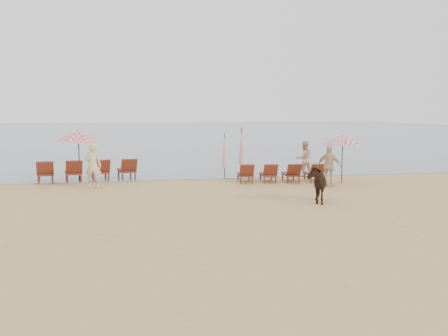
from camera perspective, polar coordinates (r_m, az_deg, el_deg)
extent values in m
plane|color=tan|center=(14.17, 4.02, -6.62)|extent=(120.00, 120.00, 0.00)
cube|color=#51606B|center=(93.43, -9.13, 4.31)|extent=(160.00, 140.00, 0.06)
cube|color=#602816|center=(24.34, -19.74, -0.60)|extent=(0.94, 1.66, 0.09)
cube|color=#602816|center=(23.47, -19.78, -0.07)|extent=(0.79, 0.61, 0.69)
cube|color=#602816|center=(24.36, -16.83, -0.49)|extent=(0.94, 1.66, 0.09)
cube|color=#602816|center=(23.49, -16.76, 0.04)|extent=(0.79, 0.61, 0.69)
cube|color=#602816|center=(24.44, -13.94, -0.38)|extent=(0.94, 1.66, 0.09)
cube|color=#602816|center=(23.57, -13.76, 0.15)|extent=(0.79, 0.61, 0.69)
cube|color=#602816|center=(24.58, -11.07, -0.28)|extent=(0.94, 1.66, 0.09)
cube|color=#602816|center=(23.72, -10.79, 0.26)|extent=(0.79, 0.61, 0.69)
cube|color=#602816|center=(22.95, 2.41, -0.76)|extent=(0.79, 1.42, 0.08)
cube|color=#602816|center=(22.20, 2.64, -0.30)|extent=(0.68, 0.52, 0.59)
cube|color=#602816|center=(23.10, 5.04, -0.74)|extent=(0.79, 1.42, 0.08)
cube|color=#602816|center=(22.36, 5.35, -0.27)|extent=(0.68, 0.52, 0.59)
cube|color=#602816|center=(23.30, 7.63, -0.71)|extent=(0.79, 1.42, 0.08)
cube|color=#602816|center=(22.56, 8.02, -0.25)|extent=(0.68, 0.52, 0.59)
cube|color=#602816|center=(23.54, 10.17, -0.68)|extent=(0.79, 1.42, 0.08)
cube|color=#602816|center=(22.81, 10.64, -0.22)|extent=(0.68, 0.52, 0.59)
cylinder|color=black|center=(24.08, -16.23, 1.14)|extent=(0.05, 0.05, 2.19)
cone|color=red|center=(24.01, -16.31, 3.62)|extent=(1.94, 1.98, 0.66)
sphere|color=black|center=(24.00, -16.32, 4.11)|extent=(0.08, 0.08, 0.08)
cylinder|color=black|center=(23.18, 13.34, 0.78)|extent=(0.04, 0.04, 1.99)
cone|color=red|center=(23.11, 13.40, 3.13)|extent=(1.77, 1.77, 0.40)
sphere|color=black|center=(23.11, 13.42, 3.56)|extent=(0.07, 0.07, 0.07)
cylinder|color=black|center=(24.02, 0.05, 1.38)|extent=(0.05, 0.05, 2.20)
cone|color=red|center=(24.00, 0.05, 2.01)|extent=(0.27, 0.27, 1.65)
cylinder|color=black|center=(25.19, 2.02, 1.89)|extent=(0.05, 0.05, 2.44)
cone|color=red|center=(25.17, 2.02, 2.55)|extent=(0.30, 0.30, 1.83)
imported|color=black|center=(18.00, 10.46, -1.77)|extent=(1.16, 1.73, 1.34)
imported|color=#D2AB83|center=(21.66, -14.75, 0.25)|extent=(0.75, 0.53, 1.92)
imported|color=tan|center=(25.09, 9.16, 1.03)|extent=(0.91, 0.74, 1.78)
imported|color=tan|center=(21.82, 11.94, 0.20)|extent=(1.09, 0.99, 1.79)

